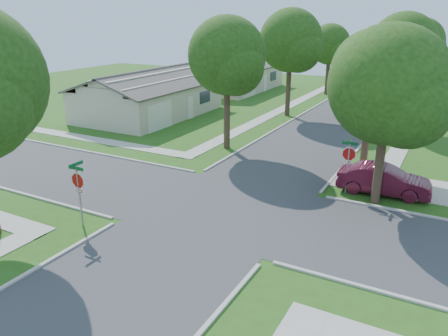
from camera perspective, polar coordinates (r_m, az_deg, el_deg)
ground at (r=21.40m, az=0.15°, el=-5.22°), size 100.00×100.00×0.00m
road_ns at (r=21.40m, az=0.15°, el=-5.20°), size 7.00×100.00×0.02m
sidewalk_ne at (r=44.16m, az=23.89°, el=6.12°), size 1.20×40.00×0.04m
sidewalk_nw at (r=46.63m, az=8.78°, el=8.18°), size 1.20×40.00×0.04m
driveway at (r=25.86m, az=23.70°, el=-2.42°), size 8.80×3.60×0.05m
stop_sign_sw at (r=19.88m, az=-18.52°, el=-1.91°), size 1.05×0.80×2.98m
stop_sign_ne at (r=23.34m, az=15.99°, el=1.48°), size 1.05×0.80×2.98m
tree_e_near at (r=26.73m, az=18.97°, el=11.35°), size 4.97×4.80×8.28m
tree_e_mid at (r=38.50m, az=22.39°, el=14.04°), size 5.59×5.40×9.21m
tree_e_far at (r=51.43m, az=24.19°, el=14.51°), size 5.17×5.00×8.72m
tree_w_near at (r=29.72m, az=0.50°, el=14.00°), size 5.38×5.20×8.97m
tree_w_mid at (r=40.65m, az=8.76°, el=15.77°), size 5.80×5.60×9.56m
tree_w_far at (r=53.10m, az=13.69°, el=15.20°), size 4.76×4.60×8.04m
tree_ne_corner at (r=21.79m, az=20.85°, el=9.39°), size 5.80×5.60×8.66m
house_nw_near at (r=41.50m, az=-9.67°, el=8.86°), size 8.42×13.60×4.23m
house_nw_far at (r=55.71m, az=1.25°, el=11.77°), size 8.42×13.60×4.23m
car_driveway at (r=24.22m, az=20.16°, el=-1.49°), size 4.76×1.90×1.54m
car_curb_east at (r=41.23m, az=16.75°, el=7.19°), size 1.90×4.56×1.55m
car_curb_west at (r=64.34m, az=18.39°, el=11.10°), size 2.07×4.87×1.40m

